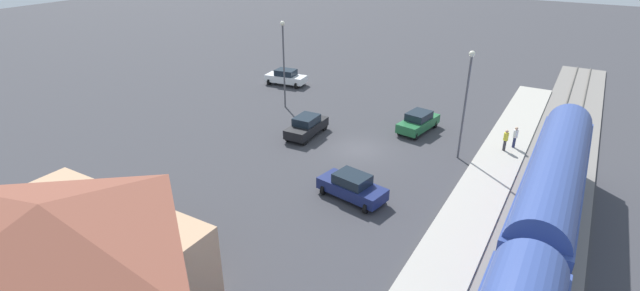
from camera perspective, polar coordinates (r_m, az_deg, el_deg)
ground_plane at (r=36.76m, az=4.73°, el=-0.48°), size 200.00×200.00×0.00m
railway_track at (r=33.87m, az=26.59°, el=-5.48°), size 4.80×70.00×0.30m
platform at (r=34.10m, az=20.02°, el=-3.91°), size 3.20×46.00×0.30m
passenger_train at (r=21.41m, az=24.26°, el=-14.78°), size 2.93×33.81×4.98m
station_building at (r=23.70m, az=-29.98°, el=-11.82°), size 11.97×9.50×5.59m
pedestrian_on_platform at (r=38.98m, az=22.94°, el=1.11°), size 0.36×0.36×1.71m
pedestrian_waiting_far at (r=38.15m, az=21.92°, el=0.78°), size 0.36×0.36×1.71m
sedan_white at (r=52.28m, az=-4.23°, el=8.41°), size 4.69×2.67×1.74m
sedan_black at (r=38.80m, az=-1.67°, el=2.43°), size 1.99×4.56×1.74m
sedan_green at (r=40.55m, az=12.04°, el=2.90°), size 2.53×4.74×1.74m
sedan_navy at (r=29.79m, az=3.96°, el=-5.06°), size 4.75×2.85×1.74m
light_pole_near_platform at (r=34.95m, az=17.62°, el=6.12°), size 0.44×0.44×8.25m
light_pole_lot_center at (r=44.18m, az=-4.52°, el=11.07°), size 0.44×0.44×8.30m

